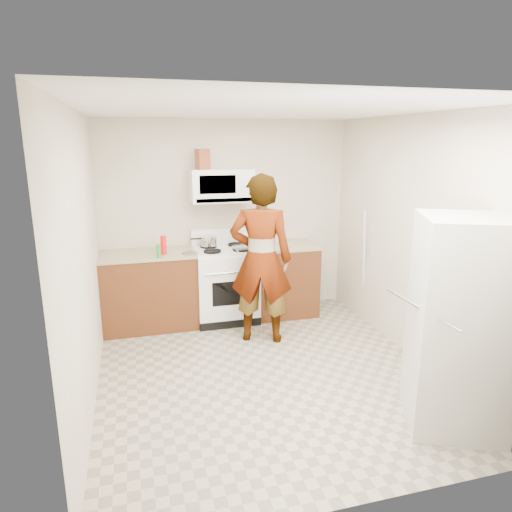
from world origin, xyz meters
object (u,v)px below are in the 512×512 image
object	(u,v)px
microwave	(221,185)
kettle	(280,235)
person	(261,259)
gas_range	(225,283)
fridge	(460,324)
saucepan	(208,241)

from	to	relation	value
microwave	kettle	size ratio (longest dim) A/B	4.48
microwave	person	xyz separation A→B (m)	(0.27, -0.84, -0.75)
gas_range	fridge	size ratio (longest dim) A/B	0.66
person	microwave	bearing A→B (deg)	-52.27
kettle	saucepan	distance (m)	0.99
fridge	gas_range	bearing A→B (deg)	140.65
saucepan	microwave	bearing A→B (deg)	1.21
person	kettle	distance (m)	1.08
microwave	kettle	xyz separation A→B (m)	(0.80, 0.09, -0.68)
person	kettle	size ratio (longest dim) A/B	11.23
gas_range	person	bearing A→B (deg)	-69.51
fridge	kettle	distance (m)	2.94
fridge	person	bearing A→B (deg)	142.71
gas_range	microwave	distance (m)	1.22
microwave	saucepan	bearing A→B (deg)	-178.79
microwave	person	size ratio (longest dim) A/B	0.40
kettle	saucepan	size ratio (longest dim) A/B	0.82
fridge	kettle	world-z (taller)	fridge
person	fridge	world-z (taller)	person
person	fridge	size ratio (longest dim) A/B	1.12
microwave	gas_range	bearing A→B (deg)	-90.00
gas_range	kettle	bearing A→B (deg)	15.26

